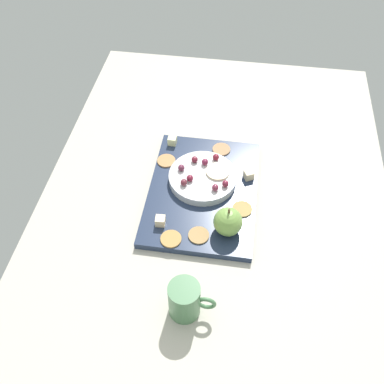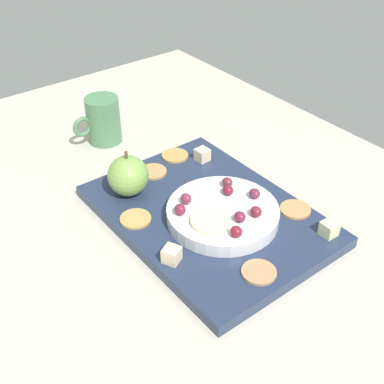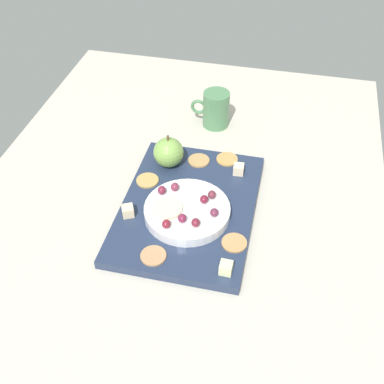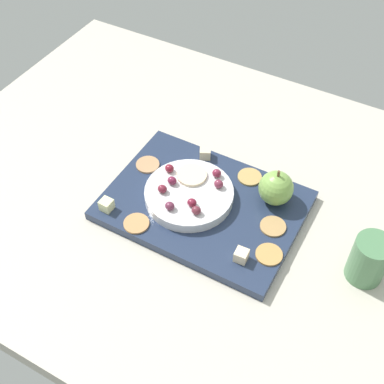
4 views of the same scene
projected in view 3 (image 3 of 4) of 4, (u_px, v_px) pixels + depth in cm
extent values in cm
cube|color=#BDB6A7|center=(175.00, 212.00, 102.61)|extent=(122.48, 86.72, 3.93)
cube|color=#23304A|center=(188.00, 208.00, 99.49)|extent=(36.73, 26.60, 1.88)
cylinder|color=silver|center=(187.00, 211.00, 95.95)|extent=(17.07, 17.07, 2.08)
sphere|color=#7AA54B|center=(168.00, 152.00, 105.94)|extent=(6.64, 6.64, 6.64)
cylinder|color=brown|center=(168.00, 138.00, 103.26)|extent=(0.50, 0.50, 1.20)
cube|color=beige|center=(128.00, 211.00, 95.90)|extent=(2.97, 2.97, 2.22)
cube|color=beige|center=(226.00, 268.00, 85.59)|extent=(2.29, 2.29, 2.22)
cube|color=beige|center=(239.00, 169.00, 105.20)|extent=(2.36, 2.36, 2.22)
cylinder|color=tan|center=(199.00, 160.00, 108.81)|extent=(4.80, 4.80, 0.40)
cylinder|color=tan|center=(227.00, 159.00, 109.15)|extent=(4.80, 4.80, 0.40)
cylinder|color=tan|center=(151.00, 255.00, 88.84)|extent=(4.80, 4.80, 0.40)
cylinder|color=tan|center=(147.00, 180.00, 103.89)|extent=(4.80, 4.80, 0.40)
cylinder|color=tan|center=(234.00, 243.00, 91.04)|extent=(4.80, 4.80, 0.40)
ellipsoid|color=maroon|center=(162.00, 190.00, 97.64)|extent=(1.81, 1.63, 1.69)
ellipsoid|color=maroon|center=(204.00, 199.00, 95.85)|extent=(1.81, 1.63, 1.52)
ellipsoid|color=maroon|center=(212.00, 194.00, 96.94)|extent=(1.81, 1.63, 1.60)
ellipsoid|color=maroon|center=(182.00, 218.00, 92.03)|extent=(1.81, 1.63, 1.59)
ellipsoid|color=maroon|center=(166.00, 224.00, 90.94)|extent=(1.81, 1.63, 1.59)
ellipsoid|color=#63283F|center=(214.00, 212.00, 93.17)|extent=(1.81, 1.63, 1.52)
ellipsoid|color=maroon|center=(196.00, 222.00, 91.23)|extent=(1.81, 1.63, 1.53)
ellipsoid|color=maroon|center=(174.00, 187.00, 98.46)|extent=(1.81, 1.63, 1.64)
cylinder|color=beige|center=(165.00, 208.00, 94.68)|extent=(5.90, 5.90, 0.60)
cylinder|color=#4C7E52|center=(216.00, 109.00, 119.48)|extent=(6.45, 6.45, 9.06)
torus|color=#4C7E52|center=(199.00, 107.00, 120.24)|extent=(0.86, 4.01, 4.00)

